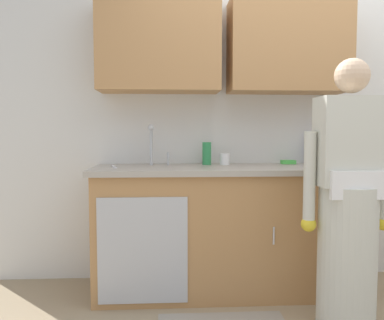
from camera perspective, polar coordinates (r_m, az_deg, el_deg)
The scene contains 11 objects.
kitchen_wall_with_uppers at distance 3.31m, azimuth 11.41°, elevation 8.84°, with size 4.80×0.44×2.70m.
counter_cabinet at distance 3.02m, azimuth 4.81°, elevation -10.25°, with size 1.90×0.62×0.90m.
countertop at distance 2.94m, azimuth 4.92°, elevation -1.33°, with size 1.96×0.66×0.04m, color #A8A093.
sink at distance 2.92m, azimuth -5.27°, elevation -1.26°, with size 0.50×0.36×0.35m.
person_at_sink at distance 2.53m, azimuth 21.64°, elevation -7.72°, with size 0.55×0.34×1.62m.
bottle_cleaner_spray at distance 3.34m, azimuth 17.07°, elevation 1.43°, with size 0.07×0.07×0.22m, color #334CB2.
bottle_dish_liquid at distance 3.08m, azimuth 2.15°, elevation 0.95°, with size 0.07×0.07×0.18m, color #2D8C4C.
bottle_soap at distance 3.31m, azimuth 19.97°, elevation 1.44°, with size 0.08×0.08×0.24m, color #66388C.
cup_by_sink at distance 3.09m, azimuth 4.75°, elevation 0.15°, with size 0.08×0.08×0.09m, color white.
knife_on_counter at distance 2.95m, azimuth -11.24°, elevation -0.92°, with size 0.24×0.02×0.01m, color silver.
sponge at distance 3.25m, azimuth 13.74°, elevation -0.29°, with size 0.11×0.07×0.03m, color #4CBF4C.
Camera 1 is at (-0.97, -2.20, 1.20)m, focal length 36.88 mm.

